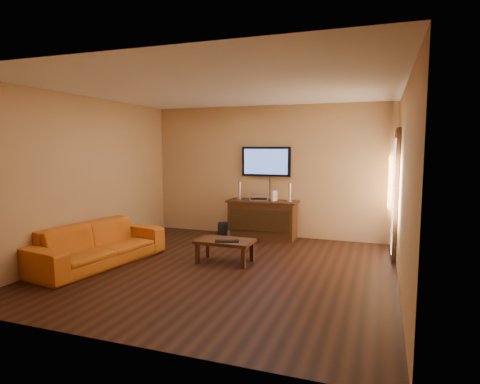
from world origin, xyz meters
The scene contains 14 objects.
ground_plane centered at (0.00, 0.00, 0.00)m, with size 5.00×5.00×0.00m, color black.
room_walls centered at (0.00, 0.62, 1.69)m, with size 5.00×5.00×5.00m.
french_door centered at (2.46, 1.70, 1.05)m, with size 0.07×1.02×2.22m.
media_console centered at (-0.03, 2.22, 0.39)m, with size 1.42×0.54×0.77m.
television centered at (-0.03, 2.45, 1.56)m, with size 1.03×0.08×0.61m.
coffee_table centered at (-0.11, 0.33, 0.32)m, with size 0.90×0.54×0.37m.
sofa centered at (-1.97, -0.42, 0.43)m, with size 2.21×0.64×0.86m, color #CB6116.
speaker_left centered at (-0.52, 2.20, 0.94)m, with size 0.10×0.10×0.36m.
speaker_right centered at (0.52, 2.26, 0.94)m, with size 0.10×0.10×0.36m.
av_receiver centered at (-0.12, 2.24, 0.82)m, with size 0.38×0.27×0.09m, color silver.
game_console centered at (0.21, 2.22, 0.88)m, with size 0.04×0.15×0.21m, color white.
subwoofer centered at (-0.90, 2.25, 0.12)m, with size 0.24×0.24×0.24m, color black.
bottle centered at (-0.64, 1.89, 0.09)m, with size 0.06×0.06×0.19m.
keyboard centered at (-0.03, 0.22, 0.38)m, with size 0.40×0.26×0.02m.
Camera 1 is at (2.23, -5.53, 1.86)m, focal length 30.00 mm.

